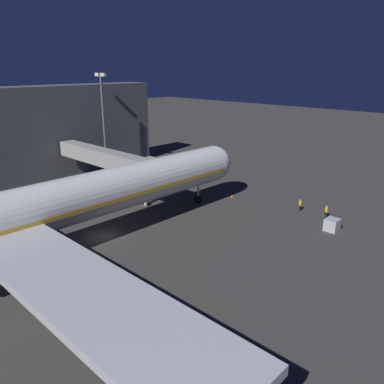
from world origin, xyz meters
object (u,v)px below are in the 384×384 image
(jet_bridge, at_px, (112,160))
(traffic_cone_nose_port, at_px, (232,196))
(apron_floodlight_mast, at_px, (103,116))
(ground_crew_by_belt_loader, at_px, (300,204))
(airliner_at_gate, at_px, (8,219))
(ground_crew_near_nose_gear, at_px, (326,211))
(baggage_container_near_belt, at_px, (332,225))
(traffic_cone_nose_starboard, at_px, (211,190))

(jet_bridge, distance_m, traffic_cone_nose_port, 20.01)
(apron_floodlight_mast, height_order, ground_crew_by_belt_loader, apron_floodlight_mast)
(airliner_at_gate, relative_size, ground_crew_near_nose_gear, 38.01)
(ground_crew_near_nose_gear, bearing_deg, ground_crew_by_belt_loader, 0.47)
(airliner_at_gate, xyz_separation_m, apron_floodlight_mast, (25.50, -28.67, 5.25))
(baggage_container_near_belt, bearing_deg, airliner_at_gate, 58.80)
(jet_bridge, distance_m, traffic_cone_nose_starboard, 16.86)
(jet_bridge, distance_m, baggage_container_near_belt, 34.40)
(ground_crew_near_nose_gear, relative_size, traffic_cone_nose_port, 3.24)
(apron_floodlight_mast, xyz_separation_m, traffic_cone_nose_port, (-27.70, -4.51, -10.51))
(airliner_at_gate, xyz_separation_m, traffic_cone_nose_starboard, (2.20, -33.18, -5.27))
(jet_bridge, xyz_separation_m, traffic_cone_nose_starboard, (-11.01, -11.59, -5.35))
(apron_floodlight_mast, distance_m, ground_crew_near_nose_gear, 43.94)
(traffic_cone_nose_starboard, bearing_deg, ground_crew_by_belt_loader, -172.00)
(jet_bridge, height_order, apron_floodlight_mast, apron_floodlight_mast)
(jet_bridge, relative_size, apron_floodlight_mast, 1.33)
(airliner_at_gate, distance_m, ground_crew_by_belt_loader, 37.85)
(apron_floodlight_mast, distance_m, baggage_container_near_belt, 45.99)
(ground_crew_by_belt_loader, bearing_deg, baggage_container_near_belt, 151.51)
(airliner_at_gate, bearing_deg, traffic_cone_nose_port, -93.79)
(apron_floodlight_mast, bearing_deg, traffic_cone_nose_starboard, -169.04)
(jet_bridge, bearing_deg, airliner_at_gate, 121.46)
(jet_bridge, bearing_deg, ground_crew_by_belt_loader, -152.26)
(baggage_container_near_belt, relative_size, traffic_cone_nose_starboard, 3.11)
(ground_crew_by_belt_loader, distance_m, traffic_cone_nose_port, 10.90)
(jet_bridge, xyz_separation_m, traffic_cone_nose_port, (-15.41, -11.59, -5.35))
(baggage_container_near_belt, relative_size, ground_crew_near_nose_gear, 0.96)
(airliner_at_gate, height_order, traffic_cone_nose_starboard, airliner_at_gate)
(ground_crew_near_nose_gear, distance_m, ground_crew_by_belt_loader, 3.94)
(ground_crew_by_belt_loader, bearing_deg, traffic_cone_nose_port, 11.23)
(baggage_container_near_belt, distance_m, ground_crew_near_nose_gear, 4.29)
(jet_bridge, distance_m, ground_crew_near_nose_gear, 33.34)
(ground_crew_by_belt_loader, height_order, traffic_cone_nose_starboard, ground_crew_by_belt_loader)
(apron_floodlight_mast, distance_m, traffic_cone_nose_port, 29.97)
(baggage_container_near_belt, distance_m, traffic_cone_nose_starboard, 21.52)
(apron_floodlight_mast, height_order, traffic_cone_nose_port, apron_floodlight_mast)
(jet_bridge, bearing_deg, ground_crew_near_nose_gear, -155.39)
(airliner_at_gate, bearing_deg, apron_floodlight_mast, -48.35)
(jet_bridge, relative_size, traffic_cone_nose_starboard, 45.32)
(ground_crew_by_belt_loader, bearing_deg, ground_crew_near_nose_gear, -179.53)
(baggage_container_near_belt, relative_size, traffic_cone_nose_port, 3.11)
(jet_bridge, xyz_separation_m, baggage_container_near_belt, (-32.48, -10.24, -4.84))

